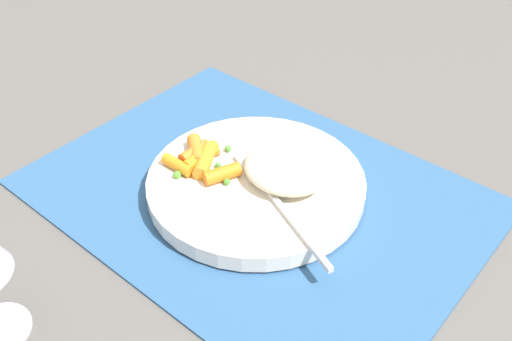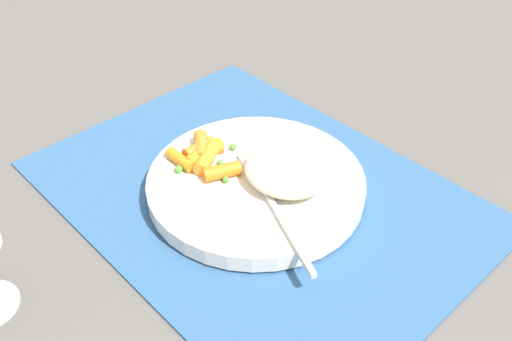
{
  "view_description": "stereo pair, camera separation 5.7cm",
  "coord_description": "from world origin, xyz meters",
  "px_view_note": "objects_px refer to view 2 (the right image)",
  "views": [
    {
      "loc": [
        -0.32,
        0.38,
        0.44
      ],
      "look_at": [
        0.0,
        0.0,
        0.04
      ],
      "focal_mm": 40.71,
      "sensor_mm": 36.0,
      "label": 1
    },
    {
      "loc": [
        -0.37,
        0.34,
        0.44
      ],
      "look_at": [
        0.0,
        0.0,
        0.04
      ],
      "focal_mm": 40.71,
      "sensor_mm": 36.0,
      "label": 2
    }
  ],
  "objects_px": {
    "rice_mound": "(285,171)",
    "plate": "(256,184)",
    "fork": "(268,196)",
    "carrot_portion": "(204,155)"
  },
  "relations": [
    {
      "from": "plate",
      "to": "fork",
      "type": "height_order",
      "value": "fork"
    },
    {
      "from": "fork",
      "to": "carrot_portion",
      "type": "bearing_deg",
      "value": 4.74
    },
    {
      "from": "fork",
      "to": "plate",
      "type": "bearing_deg",
      "value": -23.27
    },
    {
      "from": "plate",
      "to": "rice_mound",
      "type": "xyz_separation_m",
      "value": [
        -0.03,
        -0.02,
        0.02
      ]
    },
    {
      "from": "plate",
      "to": "carrot_portion",
      "type": "bearing_deg",
      "value": 19.42
    },
    {
      "from": "plate",
      "to": "carrot_portion",
      "type": "distance_m",
      "value": 0.07
    },
    {
      "from": "carrot_portion",
      "to": "fork",
      "type": "xyz_separation_m",
      "value": [
        -0.1,
        -0.01,
        -0.0
      ]
    },
    {
      "from": "rice_mound",
      "to": "plate",
      "type": "bearing_deg",
      "value": 35.93
    },
    {
      "from": "plate",
      "to": "rice_mound",
      "type": "bearing_deg",
      "value": -144.07
    },
    {
      "from": "plate",
      "to": "fork",
      "type": "relative_size",
      "value": 1.32
    }
  ]
}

